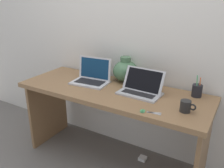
% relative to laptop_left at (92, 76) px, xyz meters
% --- Properties ---
extents(ground_plane, '(6.00, 6.00, 0.00)m').
position_rel_laptop_left_xyz_m(ground_plane, '(0.25, -0.07, -0.80)').
color(ground_plane, slate).
extents(back_wall, '(4.40, 0.04, 2.40)m').
position_rel_laptop_left_xyz_m(back_wall, '(0.25, 0.28, 0.40)').
color(back_wall, silver).
rests_on(back_wall, ground).
extents(desk, '(1.67, 0.61, 0.74)m').
position_rel_laptop_left_xyz_m(desk, '(0.25, -0.07, -0.21)').
color(desk, olive).
rests_on(desk, ground).
extents(laptop_left, '(0.35, 0.25, 0.22)m').
position_rel_laptop_left_xyz_m(laptop_left, '(0.00, 0.00, 0.00)').
color(laptop_left, silver).
rests_on(laptop_left, desk).
extents(laptop_right, '(0.35, 0.23, 0.20)m').
position_rel_laptop_left_xyz_m(laptop_right, '(0.50, -0.02, -0.01)').
color(laptop_right, '#B2B2B7').
rests_on(laptop_right, desk).
extents(green_vase, '(0.23, 0.23, 0.23)m').
position_rel_laptop_left_xyz_m(green_vase, '(0.25, 0.18, 0.04)').
color(green_vase, '#47704C').
rests_on(green_vase, desk).
extents(coffee_mug, '(0.11, 0.07, 0.08)m').
position_rel_laptop_left_xyz_m(coffee_mug, '(0.90, -0.16, -0.02)').
color(coffee_mug, black).
rests_on(coffee_mug, desk).
extents(pen_cup, '(0.08, 0.08, 0.18)m').
position_rel_laptop_left_xyz_m(pen_cup, '(0.91, 0.15, -0.01)').
color(pen_cup, black).
rests_on(pen_cup, desk).
extents(scissors, '(0.15, 0.07, 0.01)m').
position_rel_laptop_left_xyz_m(scissors, '(0.67, -0.31, -0.06)').
color(scissors, '#B7B7BC').
rests_on(scissors, desk).
extents(power_brick, '(0.07, 0.07, 0.03)m').
position_rel_laptop_left_xyz_m(power_brick, '(0.51, 0.08, -0.79)').
color(power_brick, white).
rests_on(power_brick, ground).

